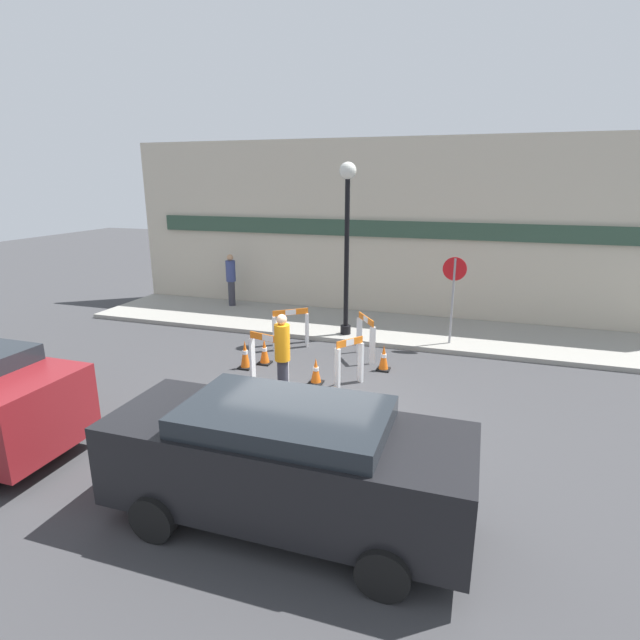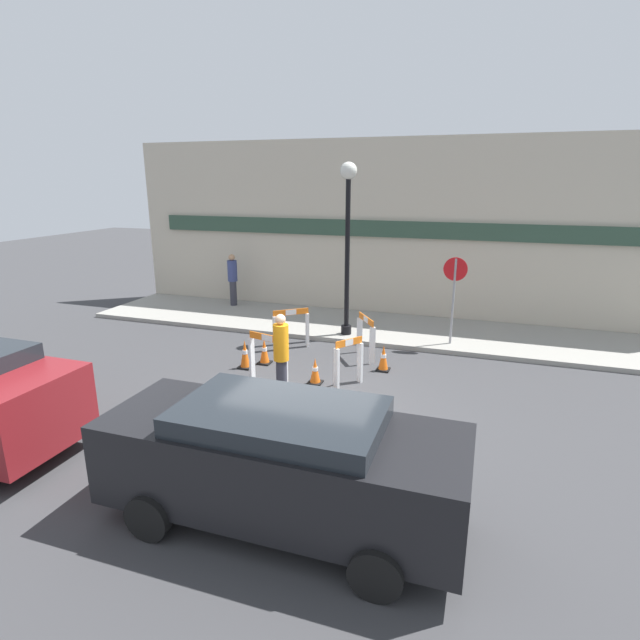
{
  "view_description": "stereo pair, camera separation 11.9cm",
  "coord_description": "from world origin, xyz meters",
  "px_view_note": "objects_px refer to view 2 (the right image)",
  "views": [
    {
      "loc": [
        2.67,
        -7.85,
        4.29
      ],
      "look_at": [
        -0.94,
        3.18,
        1.0
      ],
      "focal_mm": 28.0,
      "sensor_mm": 36.0,
      "label": 1
    },
    {
      "loc": [
        2.79,
        -7.81,
        4.29
      ],
      "look_at": [
        -0.94,
        3.18,
        1.0
      ],
      "focal_mm": 28.0,
      "sensor_mm": 36.0,
      "label": 2
    }
  ],
  "objects_px": {
    "streetlamp_post": "(348,226)",
    "stop_sign": "(454,287)",
    "parked_car_1": "(281,458)",
    "person_worker": "(281,354)",
    "person_pedestrian": "(233,278)"
  },
  "relations": [
    {
      "from": "streetlamp_post",
      "to": "stop_sign",
      "type": "bearing_deg",
      "value": 1.61
    },
    {
      "from": "stop_sign",
      "to": "parked_car_1",
      "type": "bearing_deg",
      "value": 82.35
    },
    {
      "from": "stop_sign",
      "to": "parked_car_1",
      "type": "xyz_separation_m",
      "value": [
        -1.49,
        -7.8,
        -0.73
      ]
    },
    {
      "from": "stop_sign",
      "to": "streetlamp_post",
      "type": "bearing_deg",
      "value": 4.73
    },
    {
      "from": "streetlamp_post",
      "to": "stop_sign",
      "type": "height_order",
      "value": "streetlamp_post"
    },
    {
      "from": "streetlamp_post",
      "to": "person_worker",
      "type": "relative_size",
      "value": 2.55
    },
    {
      "from": "streetlamp_post",
      "to": "stop_sign",
      "type": "xyz_separation_m",
      "value": [
        2.82,
        0.08,
        -1.46
      ]
    },
    {
      "from": "stop_sign",
      "to": "person_worker",
      "type": "distance_m",
      "value": 5.34
    },
    {
      "from": "streetlamp_post",
      "to": "parked_car_1",
      "type": "bearing_deg",
      "value": -80.22
    },
    {
      "from": "person_worker",
      "to": "streetlamp_post",
      "type": "bearing_deg",
      "value": -2.82
    },
    {
      "from": "person_worker",
      "to": "parked_car_1",
      "type": "bearing_deg",
      "value": -158.59
    },
    {
      "from": "stop_sign",
      "to": "parked_car_1",
      "type": "distance_m",
      "value": 7.98
    },
    {
      "from": "streetlamp_post",
      "to": "stop_sign",
      "type": "distance_m",
      "value": 3.17
    },
    {
      "from": "person_worker",
      "to": "person_pedestrian",
      "type": "height_order",
      "value": "person_pedestrian"
    },
    {
      "from": "person_worker",
      "to": "parked_car_1",
      "type": "relative_size",
      "value": 0.39
    }
  ]
}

